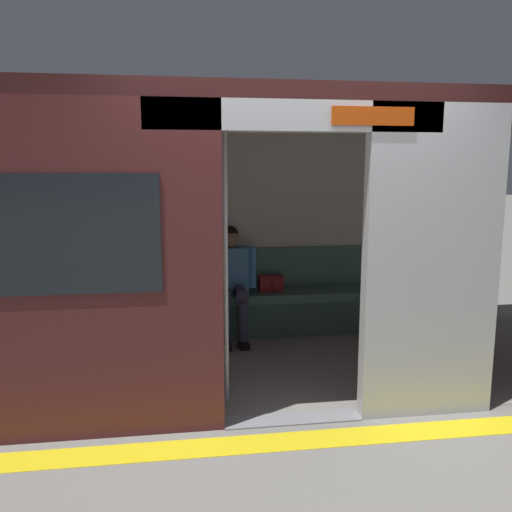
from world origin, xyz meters
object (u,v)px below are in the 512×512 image
(handbag, at_px, (271,283))
(grab_pole_door, at_px, (226,261))
(book, at_px, (195,292))
(train_car, at_px, (260,199))
(bench_seat, at_px, (253,303))
(person_seated, at_px, (231,275))

(handbag, xyz_separation_m, grab_pole_door, (0.64, 1.65, 0.55))
(book, height_order, grab_pole_door, grab_pole_door)
(train_car, height_order, grab_pole_door, train_car)
(bench_seat, bearing_deg, book, -6.03)
(train_car, relative_size, person_seated, 5.37)
(person_seated, height_order, handbag, person_seated)
(book, bearing_deg, grab_pole_door, 77.38)
(handbag, bearing_deg, grab_pole_door, 68.91)
(person_seated, xyz_separation_m, handbag, (-0.45, -0.12, -0.13))
(person_seated, height_order, grab_pole_door, grab_pole_door)
(train_car, distance_m, handbag, 1.41)
(train_car, bearing_deg, handbag, -105.62)
(train_car, distance_m, person_seated, 1.22)
(handbag, relative_size, book, 1.18)
(person_seated, distance_m, book, 0.44)
(person_seated, distance_m, handbag, 0.48)
(train_car, height_order, bench_seat, train_car)
(person_seated, bearing_deg, grab_pole_door, 83.02)
(grab_pole_door, bearing_deg, book, -83.50)
(person_seated, xyz_separation_m, book, (0.38, -0.12, -0.20))
(handbag, bearing_deg, bench_seat, 18.03)
(grab_pole_door, bearing_deg, handbag, -111.09)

